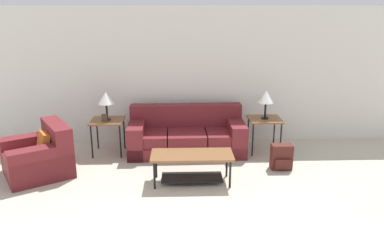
{
  "coord_description": "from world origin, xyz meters",
  "views": [
    {
      "loc": [
        -0.39,
        -2.65,
        2.49
      ],
      "look_at": [
        -0.2,
        3.18,
        0.8
      ],
      "focal_mm": 35.0,
      "sensor_mm": 36.0,
      "label": 1
    }
  ],
  "objects_px": {
    "couch": "(187,136)",
    "coffee_table": "(192,161)",
    "side_table_left": "(108,123)",
    "backpack": "(281,157)",
    "armchair": "(40,157)",
    "table_lamp_right": "(266,97)",
    "table_lamp_left": "(106,98)",
    "side_table_right": "(265,122)"
  },
  "relations": [
    {
      "from": "couch",
      "to": "coffee_table",
      "type": "distance_m",
      "value": 1.33
    },
    {
      "from": "side_table_left",
      "to": "backpack",
      "type": "xyz_separation_m",
      "value": [
        2.95,
        -0.81,
        -0.37
      ]
    },
    {
      "from": "armchair",
      "to": "table_lamp_right",
      "type": "relative_size",
      "value": 2.56
    },
    {
      "from": "armchair",
      "to": "table_lamp_right",
      "type": "height_order",
      "value": "table_lamp_right"
    },
    {
      "from": "coffee_table",
      "to": "table_lamp_left",
      "type": "height_order",
      "value": "table_lamp_left"
    },
    {
      "from": "armchair",
      "to": "table_lamp_right",
      "type": "distance_m",
      "value": 3.93
    },
    {
      "from": "couch",
      "to": "table_lamp_left",
      "type": "distance_m",
      "value": 1.59
    },
    {
      "from": "couch",
      "to": "table_lamp_right",
      "type": "xyz_separation_m",
      "value": [
        1.42,
        -0.05,
        0.73
      ]
    },
    {
      "from": "table_lamp_left",
      "to": "couch",
      "type": "bearing_deg",
      "value": 2.0
    },
    {
      "from": "side_table_right",
      "to": "table_lamp_right",
      "type": "xyz_separation_m",
      "value": [
        0.0,
        0.0,
        0.45
      ]
    },
    {
      "from": "couch",
      "to": "armchair",
      "type": "xyz_separation_m",
      "value": [
        -2.34,
        -0.93,
        -0.01
      ]
    },
    {
      "from": "couch",
      "to": "table_lamp_right",
      "type": "height_order",
      "value": "table_lamp_right"
    },
    {
      "from": "table_lamp_right",
      "to": "side_table_left",
      "type": "bearing_deg",
      "value": -180.0
    },
    {
      "from": "armchair",
      "to": "coffee_table",
      "type": "height_order",
      "value": "armchair"
    },
    {
      "from": "coffee_table",
      "to": "table_lamp_right",
      "type": "xyz_separation_m",
      "value": [
        1.36,
        1.27,
        0.68
      ]
    },
    {
      "from": "armchair",
      "to": "table_lamp_left",
      "type": "height_order",
      "value": "table_lamp_left"
    },
    {
      "from": "coffee_table",
      "to": "side_table_right",
      "type": "bearing_deg",
      "value": 43.1
    },
    {
      "from": "armchair",
      "to": "side_table_right",
      "type": "height_order",
      "value": "armchair"
    },
    {
      "from": "side_table_right",
      "to": "backpack",
      "type": "xyz_separation_m",
      "value": [
        0.12,
        -0.81,
        -0.37
      ]
    },
    {
      "from": "side_table_right",
      "to": "backpack",
      "type": "height_order",
      "value": "side_table_right"
    },
    {
      "from": "side_table_left",
      "to": "backpack",
      "type": "distance_m",
      "value": 3.09
    },
    {
      "from": "table_lamp_right",
      "to": "backpack",
      "type": "bearing_deg",
      "value": -81.75
    },
    {
      "from": "couch",
      "to": "coffee_table",
      "type": "height_order",
      "value": "couch"
    },
    {
      "from": "side_table_left",
      "to": "armchair",
      "type": "bearing_deg",
      "value": -136.34
    },
    {
      "from": "armchair",
      "to": "side_table_right",
      "type": "relative_size",
      "value": 2.06
    },
    {
      "from": "armchair",
      "to": "couch",
      "type": "bearing_deg",
      "value": 21.64
    },
    {
      "from": "table_lamp_left",
      "to": "table_lamp_right",
      "type": "xyz_separation_m",
      "value": [
        2.84,
        0.0,
        0.0
      ]
    },
    {
      "from": "coffee_table",
      "to": "table_lamp_right",
      "type": "bearing_deg",
      "value": 43.1
    },
    {
      "from": "coffee_table",
      "to": "table_lamp_left",
      "type": "bearing_deg",
      "value": 139.14
    },
    {
      "from": "armchair",
      "to": "side_table_right",
      "type": "distance_m",
      "value": 3.87
    },
    {
      "from": "couch",
      "to": "side_table_right",
      "type": "relative_size",
      "value": 3.32
    },
    {
      "from": "side_table_left",
      "to": "table_lamp_right",
      "type": "xyz_separation_m",
      "value": [
        2.84,
        0.0,
        0.45
      ]
    },
    {
      "from": "table_lamp_right",
      "to": "couch",
      "type": "bearing_deg",
      "value": 178.01
    },
    {
      "from": "table_lamp_left",
      "to": "table_lamp_right",
      "type": "height_order",
      "value": "same"
    },
    {
      "from": "coffee_table",
      "to": "side_table_right",
      "type": "xyz_separation_m",
      "value": [
        1.36,
        1.27,
        0.23
      ]
    },
    {
      "from": "side_table_right",
      "to": "table_lamp_right",
      "type": "relative_size",
      "value": 1.24
    },
    {
      "from": "side_table_right",
      "to": "table_lamp_left",
      "type": "relative_size",
      "value": 1.24
    },
    {
      "from": "armchair",
      "to": "table_lamp_left",
      "type": "xyz_separation_m",
      "value": [
        0.92,
        0.88,
        0.73
      ]
    },
    {
      "from": "side_table_left",
      "to": "couch",
      "type": "bearing_deg",
      "value": 2.0
    },
    {
      "from": "side_table_left",
      "to": "side_table_right",
      "type": "distance_m",
      "value": 2.84
    },
    {
      "from": "coffee_table",
      "to": "backpack",
      "type": "height_order",
      "value": "coffee_table"
    },
    {
      "from": "armchair",
      "to": "side_table_left",
      "type": "xyz_separation_m",
      "value": [
        0.92,
        0.88,
        0.28
      ]
    }
  ]
}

